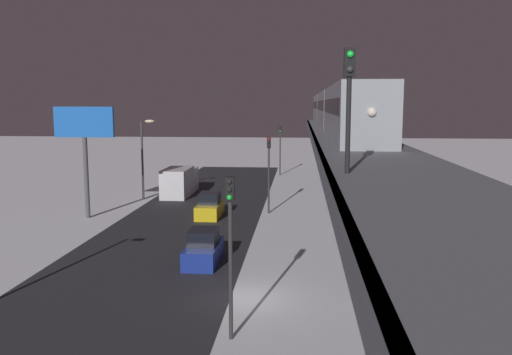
% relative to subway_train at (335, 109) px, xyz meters
% --- Properties ---
extents(ground_plane, '(240.00, 240.00, 0.00)m').
position_rel_subway_train_xyz_m(ground_plane, '(5.84, 29.32, -8.64)').
color(ground_plane, white).
extents(avenue_asphalt, '(11.00, 103.38, 0.01)m').
position_rel_subway_train_xyz_m(avenue_asphalt, '(12.05, 29.32, -8.64)').
color(avenue_asphalt, '#28282D').
rests_on(avenue_asphalt, ground_plane).
extents(elevated_railway, '(5.00, 103.38, 6.86)m').
position_rel_subway_train_xyz_m(elevated_railway, '(0.09, 29.32, -2.73)').
color(elevated_railway, slate).
rests_on(elevated_railway, ground_plane).
extents(subway_train, '(2.94, 55.47, 3.40)m').
position_rel_subway_train_xyz_m(subway_train, '(0.00, 0.00, 0.00)').
color(subway_train, '#999EA8').
rests_on(subway_train, elevated_railway).
extents(rail_signal, '(0.36, 0.41, 4.00)m').
position_rel_subway_train_xyz_m(rail_signal, '(1.81, 35.78, 0.95)').
color(rail_signal, black).
rests_on(rail_signal, elevated_railway).
extents(sedan_blue, '(1.80, 4.06, 1.97)m').
position_rel_subway_train_xyz_m(sedan_blue, '(8.85, 23.88, -7.84)').
color(sedan_blue, navy).
rests_on(sedan_blue, ground_plane).
extents(sedan_yellow, '(1.80, 4.28, 1.97)m').
position_rel_subway_train_xyz_m(sedan_yellow, '(10.65, 11.40, -7.84)').
color(sedan_yellow, gold).
rests_on(sedan_yellow, ground_plane).
extents(box_truck, '(2.40, 7.40, 2.80)m').
position_rel_subway_train_xyz_m(box_truck, '(15.45, 1.39, -7.30)').
color(box_truck, silver).
rests_on(box_truck, ground_plane).
extents(traffic_light_near, '(0.32, 0.44, 6.40)m').
position_rel_subway_train_xyz_m(traffic_light_near, '(5.95, 33.62, -4.45)').
color(traffic_light_near, '#2D2D2D').
rests_on(traffic_light_near, ground_plane).
extents(traffic_light_mid, '(0.32, 0.44, 6.40)m').
position_rel_subway_train_xyz_m(traffic_light_mid, '(5.95, 9.68, -4.45)').
color(traffic_light_mid, '#2D2D2D').
rests_on(traffic_light_mid, ground_plane).
extents(traffic_light_far, '(0.32, 0.44, 6.40)m').
position_rel_subway_train_xyz_m(traffic_light_far, '(5.95, -14.25, -4.45)').
color(traffic_light_far, '#2D2D2D').
rests_on(traffic_light_far, ground_plane).
extents(commercial_billboard, '(4.80, 0.36, 8.90)m').
position_rel_subway_train_xyz_m(commercial_billboard, '(20.38, 12.69, -1.81)').
color(commercial_billboard, '#4C4C51').
rests_on(commercial_billboard, ground_plane).
extents(street_lamp_far, '(1.35, 0.44, 7.65)m').
position_rel_subway_train_xyz_m(street_lamp_far, '(18.12, 4.32, -3.83)').
color(street_lamp_far, '#38383D').
rests_on(street_lamp_far, ground_plane).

